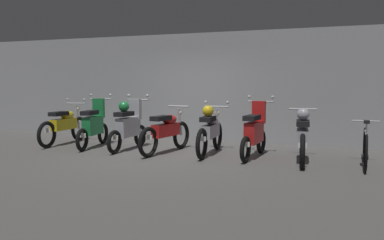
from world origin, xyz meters
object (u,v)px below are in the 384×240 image
object	(u,v)px
motorbike_slot_0	(64,125)
motorbike_slot_1	(94,125)
motorbike_slot_6	(302,136)
motorbike_slot_3	(166,131)
motorbike_slot_5	(255,132)
bicycle	(365,147)
motorbike_slot_4	(210,130)
motorbike_slot_2	(129,126)

from	to	relation	value
motorbike_slot_0	motorbike_slot_1	distance (m)	0.98
motorbike_slot_6	motorbike_slot_3	bearing A→B (deg)	-179.96
motorbike_slot_3	motorbike_slot_5	xyz separation A→B (m)	(1.96, 0.12, 0.04)
bicycle	motorbike_slot_5	bearing A→B (deg)	175.74
motorbike_slot_1	motorbike_slot_5	distance (m)	3.93
motorbike_slot_0	bicycle	xyz separation A→B (m)	(7.02, -0.26, -0.13)
motorbike_slot_1	motorbike_slot_4	world-z (taller)	motorbike_slot_1
motorbike_slot_3	motorbike_slot_5	world-z (taller)	motorbike_slot_5
motorbike_slot_2	motorbike_slot_4	bearing A→B (deg)	3.78
motorbike_slot_0	bicycle	size ratio (longest dim) A/B	1.13
bicycle	motorbike_slot_4	bearing A→B (deg)	176.18
motorbike_slot_0	motorbike_slot_6	bearing A→B (deg)	-2.19
motorbike_slot_2	motorbike_slot_5	size ratio (longest dim) A/B	1.00
motorbike_slot_4	bicycle	distance (m)	3.11
motorbike_slot_5	motorbike_slot_6	distance (m)	0.98
motorbike_slot_5	motorbike_slot_6	bearing A→B (deg)	-7.16
motorbike_slot_3	motorbike_slot_4	xyz separation A→B (m)	(0.98, 0.17, 0.04)
motorbike_slot_3	motorbike_slot_0	bearing A→B (deg)	175.60
motorbike_slot_0	motorbike_slot_2	distance (m)	1.97
motorbike_slot_0	motorbike_slot_2	size ratio (longest dim) A/B	1.16
motorbike_slot_0	motorbike_slot_3	bearing A→B (deg)	-4.40
motorbike_slot_6	bicycle	distance (m)	1.15
motorbike_slot_2	bicycle	bearing A→B (deg)	-0.88
motorbike_slot_1	motorbike_slot_6	distance (m)	4.91
motorbike_slot_3	motorbike_slot_6	world-z (taller)	motorbike_slot_6
motorbike_slot_0	motorbike_slot_3	world-z (taller)	motorbike_slot_0
motorbike_slot_5	motorbike_slot_6	world-z (taller)	motorbike_slot_5
motorbike_slot_0	motorbike_slot_4	world-z (taller)	same
motorbike_slot_1	bicycle	world-z (taller)	motorbike_slot_1
motorbike_slot_4	motorbike_slot_6	xyz separation A→B (m)	(1.96, -0.17, -0.00)
motorbike_slot_6	bicycle	xyz separation A→B (m)	(1.14, -0.04, -0.16)
motorbike_slot_0	motorbike_slot_4	distance (m)	3.92
motorbike_slot_4	motorbike_slot_6	distance (m)	1.97
motorbike_slot_3	motorbike_slot_5	distance (m)	1.96
motorbike_slot_1	motorbike_slot_3	distance (m)	1.97
motorbike_slot_2	bicycle	size ratio (longest dim) A/B	0.97
motorbike_slot_1	motorbike_slot_2	xyz separation A→B (m)	(0.99, -0.04, 0.04)
motorbike_slot_4	motorbike_slot_6	world-z (taller)	motorbike_slot_4
motorbike_slot_1	motorbike_slot_5	size ratio (longest dim) A/B	0.99
motorbike_slot_0	motorbike_slot_2	bearing A→B (deg)	-5.30
motorbike_slot_0	motorbike_slot_6	distance (m)	5.89
motorbike_slot_1	motorbike_slot_4	size ratio (longest dim) A/B	0.86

